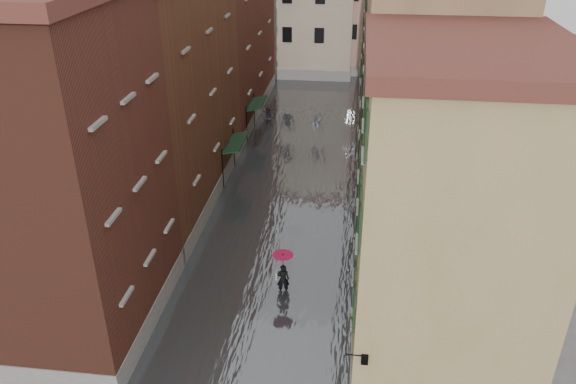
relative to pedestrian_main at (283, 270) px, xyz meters
The scene contains 16 objects.
ground 1.73m from the pedestrian_main, 139.40° to the right, with size 120.00×120.00×0.00m, color #515153.
floodwater 12.33m from the pedestrian_main, 94.14° to the left, with size 10.00×60.00×0.20m, color #4E5256.
building_left_near 9.85m from the pedestrian_main, 160.72° to the right, with size 6.00×8.00×13.00m, color brown.
building_left_mid 12.44m from the pedestrian_main, 133.74° to the left, with size 6.00×14.00×12.50m, color #58321C.
building_left_far 25.20m from the pedestrian_main, 108.74° to the left, with size 6.00×16.00×14.00m, color brown.
building_right_near 8.06m from the pedestrian_main, 24.29° to the right, with size 6.00×8.00×11.50m, color #9E8D51.
building_right_mid 11.52m from the pedestrian_main, 53.43° to the left, with size 6.00×14.00×13.00m, color tan.
building_right_far 24.45m from the pedestrian_main, 75.26° to the left, with size 6.00×16.00×11.50m, color #9E8D51.
building_end_cream 37.81m from the pedestrian_main, 95.96° to the left, with size 12.00×9.00×13.00m, color beige.
building_end_pink 39.85m from the pedestrian_main, 82.57° to the left, with size 10.00×9.00×12.00m, color tan.
awning_near 11.90m from the pedestrian_main, 111.65° to the left, with size 1.09×3.30×2.80m.
awning_far 19.03m from the pedestrian_main, 103.30° to the left, with size 1.09×3.08×2.80m.
wall_lantern 7.78m from the pedestrian_main, 62.99° to the right, with size 0.71×0.22×0.35m.
window_planters 4.08m from the pedestrian_main, 18.58° to the right, with size 0.59×8.41×0.84m.
pedestrian_main is the anchor object (origin of this frame).
pedestrian_far 20.54m from the pedestrian_main, 100.55° to the left, with size 0.80×0.62×1.65m, color black.
Camera 1 is at (3.58, -19.26, 15.67)m, focal length 35.00 mm.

